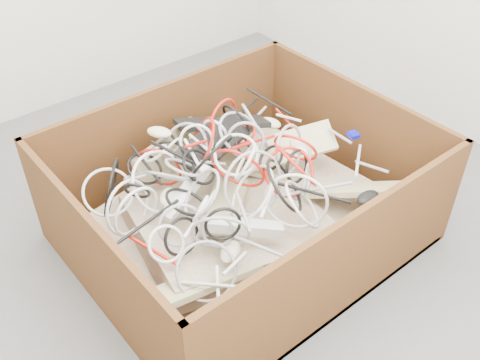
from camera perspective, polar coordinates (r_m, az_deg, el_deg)
ground at (r=2.39m, az=-1.98°, el=-6.45°), size 3.00×3.00×0.00m
cardboard_box at (r=2.33m, az=-0.07°, el=-3.73°), size 1.32×1.10×0.53m
keyboard_pile at (r=2.28m, az=-0.01°, el=-0.20°), size 1.15×0.92×0.33m
mice_scatter at (r=2.19m, az=0.96°, el=0.87°), size 0.74×0.81×0.20m
power_strip_left at (r=2.09m, az=-5.49°, el=-1.23°), size 0.27×0.13×0.11m
power_strip_right at (r=2.00m, az=0.45°, el=-4.78°), size 0.26×0.20×0.09m
vga_plug at (r=2.42m, az=11.45°, el=4.52°), size 0.05×0.05×0.03m
cable_tangle at (r=2.11m, az=-2.44°, el=0.56°), size 1.15×0.91×0.41m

